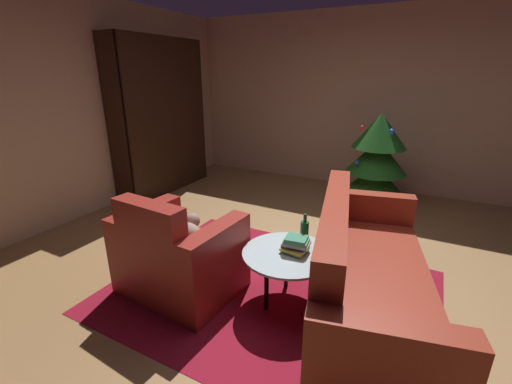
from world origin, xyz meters
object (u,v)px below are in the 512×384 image
coffee_table (288,257)px  book_stack_on_table (296,245)px  decorated_tree (377,160)px  bookshelf_unit (166,120)px  armchair_red (178,257)px  couch_red (365,281)px  bottle_on_table (304,232)px

coffee_table → book_stack_on_table: book_stack_on_table is taller
decorated_tree → bookshelf_unit: bearing=-167.9°
armchair_red → couch_red: couch_red is taller
decorated_tree → coffee_table: bearing=-95.6°
armchair_red → couch_red: size_ratio=0.47×
bookshelf_unit → book_stack_on_table: 3.44m
bookshelf_unit → couch_red: 3.90m
armchair_red → coffee_table: armchair_red is taller
armchair_red → book_stack_on_table: (0.93, 0.32, 0.20)m
armchair_red → decorated_tree: (1.13, 2.79, 0.35)m
bookshelf_unit → bottle_on_table: 3.37m
couch_red → bottle_on_table: (-0.52, 0.08, 0.25)m
book_stack_on_table → decorated_tree: (0.20, 2.47, 0.15)m
coffee_table → decorated_tree: bearing=84.4°
bottle_on_table → bookshelf_unit: bearing=150.0°
bookshelf_unit → armchair_red: bookshelf_unit is taller
book_stack_on_table → bottle_on_table: (0.01, 0.15, 0.05)m
armchair_red → couch_red: 1.52m
bookshelf_unit → coffee_table: bookshelf_unit is taller
armchair_red → coffee_table: bearing=17.7°
bookshelf_unit → decorated_tree: 3.17m
book_stack_on_table → bookshelf_unit: bearing=147.7°
couch_red → book_stack_on_table: bearing=-172.2°
armchair_red → coffee_table: (0.88, 0.28, 0.09)m
armchair_red → book_stack_on_table: armchair_red is taller
bottle_on_table → decorated_tree: decorated_tree is taller
couch_red → decorated_tree: decorated_tree is taller
book_stack_on_table → coffee_table: bearing=-142.0°
armchair_red → coffee_table: size_ratio=1.39×
bottle_on_table → book_stack_on_table: bearing=-95.7°
bookshelf_unit → coffee_table: size_ratio=3.15×
armchair_red → book_stack_on_table: 1.00m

